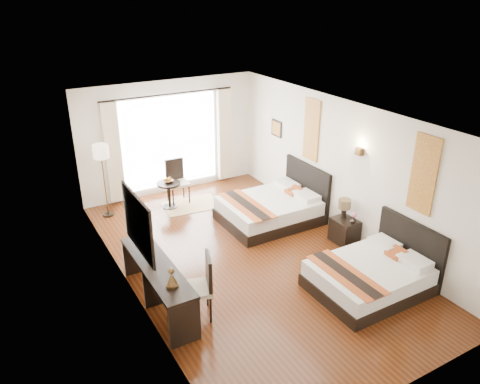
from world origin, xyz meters
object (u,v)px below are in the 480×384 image
floor_lamp (101,156)px  fruit_bowl (169,181)px  desk_chair (197,298)px  window_chair (178,189)px  bed_far (272,208)px  vase (354,221)px  bed_near (372,275)px  side_table (169,195)px  nightstand (345,231)px  console_desk (158,285)px  television (146,238)px  table_lamp (344,205)px

floor_lamp → fruit_bowl: (1.38, -0.31, -0.76)m
desk_chair → window_chair: size_ratio=1.04×
bed_far → vase: size_ratio=15.39×
bed_near → side_table: size_ratio=3.05×
side_table → window_chair: window_chair is taller
nightstand → console_desk: (-4.01, -0.06, 0.13)m
vase → floor_lamp: floor_lamp is taller
television → console_desk: bearing=-163.4°
table_lamp → floor_lamp: bearing=137.9°
fruit_bowl → side_table: bearing=-117.1°
floor_lamp → window_chair: 2.02m
console_desk → fruit_bowl: console_desk is taller
table_lamp → floor_lamp: (-3.87, 3.50, 0.65)m
vase → desk_chair: desk_chair is taller
nightstand → console_desk: size_ratio=0.24×
console_desk → bed_far: bearing=25.8°
bed_near → nightstand: bearing=65.2°
bed_near → table_lamp: bearing=65.8°
nightstand → floor_lamp: (-3.85, 3.61, 1.17)m
desk_chair → side_table: bearing=-86.3°
console_desk → fruit_bowl: bearing=65.2°
bed_near → side_table: (-1.79, 4.75, 0.03)m
bed_far → vase: bed_far is taller
nightstand → console_desk: bearing=-179.2°
television → fruit_bowl: bearing=-9.2°
bed_far → nightstand: bed_far is taller
bed_near → table_lamp: bed_near is taller
nightstand → vase: 0.37m
floor_lamp → side_table: 1.80m
television → fruit_bowl: size_ratio=3.54×
bed_far → floor_lamp: floor_lamp is taller
nightstand → table_lamp: table_lamp is taller
desk_chair → nightstand: bearing=-150.5°
vase → floor_lamp: bearing=135.5°
window_chair → television: bearing=-27.4°
bed_far → floor_lamp: bearing=146.0°
window_chair → bed_near: bearing=20.0°
television → fruit_bowl: television is taller
bed_far → television: television is taller
side_table → fruit_bowl: bearing=62.9°
bed_near → window_chair: bearing=106.6°
bed_near → floor_lamp: (-3.17, 5.08, 1.14)m
bed_near → desk_chair: bearing=163.7°
bed_far → side_table: bed_far is taller
bed_near → nightstand: size_ratio=3.69×
fruit_bowl → window_chair: (0.30, 0.21, -0.35)m
vase → console_desk: (-4.03, 0.14, -0.19)m
floor_lamp → nightstand: bearing=-43.2°
table_lamp → fruit_bowl: 4.05m
television → window_chair: bearing=-11.9°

